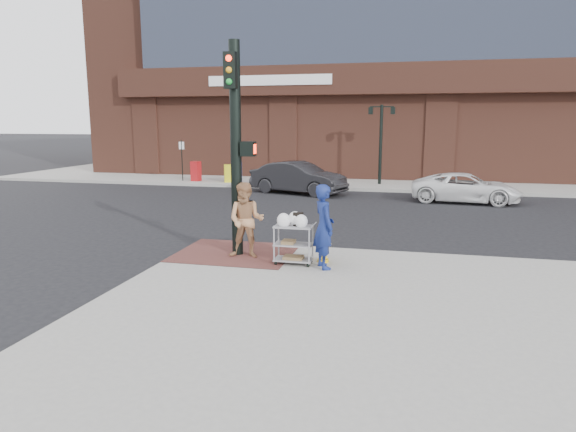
% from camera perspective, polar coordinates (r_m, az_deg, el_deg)
% --- Properties ---
extents(ground, '(220.00, 220.00, 0.00)m').
position_cam_1_polar(ground, '(11.72, -4.52, -6.07)').
color(ground, black).
rests_on(ground, ground).
extents(sidewalk_far, '(65.00, 36.00, 0.15)m').
position_cam_1_polar(sidewalk_far, '(43.75, 25.31, 5.21)').
color(sidewalk_far, gray).
rests_on(sidewalk_far, ground).
extents(brick_curb_ramp, '(2.80, 2.40, 0.01)m').
position_cam_1_polar(brick_curb_ramp, '(12.69, -5.87, -4.08)').
color(brick_curb_ramp, '#592D29').
rests_on(brick_curb_ramp, sidewalk_near).
extents(lamp_post, '(1.32, 0.22, 4.00)m').
position_cam_1_polar(lamp_post, '(26.74, 10.29, 8.79)').
color(lamp_post, black).
rests_on(lamp_post, sidewalk_far).
extents(parking_sign, '(0.05, 0.05, 2.20)m').
position_cam_1_polar(parking_sign, '(28.42, -11.70, 6.07)').
color(parking_sign, black).
rests_on(parking_sign, sidewalk_far).
extents(traffic_signal_pole, '(0.61, 0.51, 5.00)m').
position_cam_1_polar(traffic_signal_pole, '(12.13, -5.76, 8.06)').
color(traffic_signal_pole, black).
rests_on(traffic_signal_pole, sidewalk_near).
extents(woman_blue, '(0.72, 0.81, 1.86)m').
position_cam_1_polar(woman_blue, '(11.18, 4.01, -1.18)').
color(woman_blue, navy).
rests_on(woman_blue, sidewalk_near).
extents(pedestrian_tan, '(0.91, 0.73, 1.79)m').
position_cam_1_polar(pedestrian_tan, '(12.07, -4.66, -0.49)').
color(pedestrian_tan, '#B27E54').
rests_on(pedestrian_tan, sidewalk_near).
extents(sedan_dark, '(4.79, 2.92, 1.49)m').
position_cam_1_polar(sedan_dark, '(23.95, 1.14, 4.28)').
color(sedan_dark, black).
rests_on(sedan_dark, ground).
extents(minivan_white, '(4.56, 2.46, 1.21)m').
position_cam_1_polar(minivan_white, '(22.59, 19.16, 2.97)').
color(minivan_white, white).
rests_on(minivan_white, ground).
extents(utility_cart, '(0.87, 0.49, 1.19)m').
position_cam_1_polar(utility_cart, '(11.54, 0.61, -2.76)').
color(utility_cart, gray).
rests_on(utility_cart, sidewalk_near).
extents(fire_hydrant, '(0.37, 0.26, 0.78)m').
position_cam_1_polar(fire_hydrant, '(11.77, 3.93, -3.22)').
color(fire_hydrant, gold).
rests_on(fire_hydrant, sidewalk_near).
extents(newsbox_red, '(0.52, 0.49, 1.06)m').
position_cam_1_polar(newsbox_red, '(28.21, -10.19, 4.92)').
color(newsbox_red, '#A41216').
rests_on(newsbox_red, sidewalk_far).
extents(newsbox_yellow, '(0.50, 0.49, 0.94)m').
position_cam_1_polar(newsbox_yellow, '(27.39, -6.68, 4.72)').
color(newsbox_yellow, '#D0CA17').
rests_on(newsbox_yellow, sidewalk_far).
extents(newsbox_blue, '(0.48, 0.44, 1.07)m').
position_cam_1_polar(newsbox_blue, '(27.43, -5.73, 4.89)').
color(newsbox_blue, '#1937A4').
rests_on(newsbox_blue, sidewalk_far).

